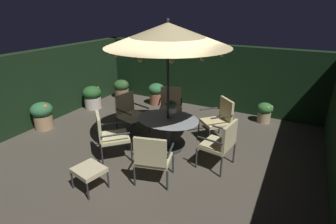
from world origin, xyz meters
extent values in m
cube|color=#4B4439|center=(0.00, 0.00, -0.01)|extent=(7.53, 6.48, 0.02)
cube|color=black|center=(0.00, 3.09, 0.99)|extent=(7.53, 0.30, 1.99)
cube|color=black|center=(-3.61, 0.00, 0.99)|extent=(0.30, 6.48, 1.99)
cylinder|color=#2C2D2E|center=(0.23, -0.01, 0.01)|extent=(0.67, 0.67, 0.03)
cylinder|color=#2C2D2E|center=(0.23, -0.01, 0.36)|extent=(0.09, 0.09, 0.72)
ellipsoid|color=gray|center=(0.23, -0.01, 0.73)|extent=(1.41, 1.13, 0.03)
cylinder|color=#2C2B2F|center=(0.23, -0.01, 1.24)|extent=(0.06, 0.06, 2.47)
cone|color=#CDB880|center=(0.23, -0.01, 2.54)|extent=(2.55, 2.55, 0.46)
sphere|color=#2C2B2F|center=(0.23, -0.01, 2.81)|extent=(0.07, 0.07, 0.07)
sphere|color=#F9DB8C|center=(1.33, 0.02, 2.24)|extent=(0.08, 0.08, 0.08)
sphere|color=#F9DB8C|center=(1.16, 0.57, 2.24)|extent=(0.08, 0.08, 0.08)
sphere|color=#F9DB8C|center=(0.73, 0.97, 2.24)|extent=(0.08, 0.08, 0.08)
sphere|color=#F9DB8C|center=(0.22, 1.09, 2.24)|extent=(0.08, 0.08, 0.08)
sphere|color=#F9DB8C|center=(-0.36, 0.92, 2.24)|extent=(0.08, 0.08, 0.08)
sphere|color=#F9DB8C|center=(-0.73, 0.53, 2.24)|extent=(0.08, 0.08, 0.08)
sphere|color=#F9DB8C|center=(-0.88, -0.06, 2.24)|extent=(0.08, 0.08, 0.08)
sphere|color=#F9DB8C|center=(-0.72, -0.59, 2.24)|extent=(0.08, 0.08, 0.08)
sphere|color=#F9DB8C|center=(-0.34, -0.96, 2.24)|extent=(0.08, 0.08, 0.08)
sphere|color=#F9DB8C|center=(0.28, -1.12, 2.24)|extent=(0.08, 0.08, 0.08)
sphere|color=#F9DB8C|center=(0.79, -0.96, 2.24)|extent=(0.08, 0.08, 0.08)
sphere|color=#F9DB8C|center=(1.17, -0.58, 2.24)|extent=(0.08, 0.08, 0.08)
cylinder|color=silver|center=(0.24, 0.10, 0.81)|extent=(0.11, 0.11, 0.12)
cylinder|color=beige|center=(0.24, 0.10, 0.93)|extent=(0.24, 0.24, 0.11)
ellipsoid|color=#35733E|center=(0.24, 0.10, 1.04)|extent=(0.25, 0.25, 0.15)
sphere|color=#A73181|center=(0.24, 0.10, 1.10)|extent=(0.09, 0.09, 0.09)
cylinder|color=#2C3031|center=(1.10, -0.45, 0.22)|extent=(0.04, 0.04, 0.44)
cylinder|color=#2C3031|center=(1.19, 0.16, 0.22)|extent=(0.04, 0.04, 0.44)
cylinder|color=#2C3031|center=(1.64, -0.53, 0.22)|extent=(0.04, 0.04, 0.44)
cylinder|color=#2C3031|center=(1.73, 0.08, 0.22)|extent=(0.04, 0.04, 0.44)
cube|color=beige|center=(1.41, -0.19, 0.47)|extent=(0.61, 0.67, 0.07)
cube|color=beige|center=(1.67, -0.22, 0.76)|extent=(0.14, 0.59, 0.50)
cylinder|color=#2C3031|center=(1.37, -0.49, 0.71)|extent=(0.52, 0.11, 0.04)
cylinder|color=#2C3031|center=(1.46, 0.12, 0.71)|extent=(0.52, 0.11, 0.04)
cylinder|color=#2C2C2D|center=(1.05, 0.46, 0.22)|extent=(0.04, 0.04, 0.44)
cylinder|color=#2C2C2D|center=(0.64, 0.84, 0.22)|extent=(0.04, 0.04, 0.44)
cylinder|color=#2C2C2D|center=(1.45, 0.88, 0.22)|extent=(0.04, 0.04, 0.44)
cylinder|color=#2C2C2D|center=(1.04, 1.26, 0.22)|extent=(0.04, 0.04, 0.44)
cube|color=beige|center=(1.05, 0.86, 0.47)|extent=(0.79, 0.79, 0.07)
cube|color=beige|center=(1.24, 1.06, 0.77)|extent=(0.43, 0.41, 0.52)
cylinder|color=#2C2C2D|center=(1.25, 0.67, 0.73)|extent=(0.41, 0.43, 0.04)
cylinder|color=#2C2C2D|center=(0.84, 1.05, 0.73)|extent=(0.41, 0.43, 0.04)
cylinder|color=#293230|center=(0.11, 0.95, 0.23)|extent=(0.04, 0.04, 0.46)
cylinder|color=#293230|center=(-0.42, 0.71, 0.23)|extent=(0.04, 0.04, 0.46)
cylinder|color=#293230|center=(-0.12, 1.45, 0.23)|extent=(0.04, 0.04, 0.46)
cylinder|color=#293230|center=(-0.65, 1.21, 0.23)|extent=(0.04, 0.04, 0.46)
cube|color=beige|center=(-0.27, 1.08, 0.49)|extent=(0.74, 0.73, 0.07)
cube|color=beige|center=(-0.38, 1.32, 0.78)|extent=(0.53, 0.28, 0.51)
cylinder|color=#293230|center=(-0.01, 1.20, 0.71)|extent=(0.25, 0.50, 0.04)
cylinder|color=#293230|center=(-0.53, 0.96, 0.71)|extent=(0.25, 0.50, 0.04)
cylinder|color=#2E2D30|center=(-0.58, 0.49, 0.21)|extent=(0.04, 0.04, 0.43)
cylinder|color=#2E2D30|center=(-0.72, -0.08, 0.21)|extent=(0.04, 0.04, 0.43)
cylinder|color=#2E2D30|center=(-1.15, 0.63, 0.21)|extent=(0.04, 0.04, 0.43)
cylinder|color=#2E2D30|center=(-1.30, 0.07, 0.21)|extent=(0.04, 0.04, 0.43)
cube|color=beige|center=(-0.94, 0.28, 0.46)|extent=(0.70, 0.69, 0.07)
cube|color=beige|center=(-1.21, 0.35, 0.75)|extent=(0.19, 0.55, 0.50)
cylinder|color=#2E2D30|center=(-0.87, 0.56, 0.67)|extent=(0.56, 0.17, 0.04)
cylinder|color=#2E2D30|center=(-1.01, 0.00, 0.67)|extent=(0.56, 0.17, 0.04)
cylinder|color=#29282E|center=(-0.61, -0.45, 0.22)|extent=(0.04, 0.04, 0.44)
cylinder|color=#29282E|center=(-0.18, -0.87, 0.22)|extent=(0.04, 0.04, 0.44)
cylinder|color=#29282E|center=(-1.03, -0.89, 0.22)|extent=(0.04, 0.04, 0.44)
cylinder|color=#29282E|center=(-0.60, -1.30, 0.22)|extent=(0.04, 0.04, 0.44)
cube|color=beige|center=(-0.61, -0.88, 0.48)|extent=(0.83, 0.83, 0.07)
cube|color=beige|center=(-0.81, -1.08, 0.77)|extent=(0.45, 0.44, 0.51)
cylinder|color=#29282E|center=(-0.82, -0.67, 0.68)|extent=(0.43, 0.44, 0.04)
cylinder|color=#29282E|center=(-0.39, -1.08, 0.68)|extent=(0.43, 0.44, 0.04)
cylinder|color=#292F2D|center=(0.18, -0.99, 0.20)|extent=(0.04, 0.04, 0.40)
cylinder|color=#292F2D|center=(0.77, -0.83, 0.20)|extent=(0.04, 0.04, 0.40)
cylinder|color=#292F2D|center=(0.32, -1.51, 0.20)|extent=(0.04, 0.04, 0.40)
cylinder|color=#292F2D|center=(0.91, -1.35, 0.20)|extent=(0.04, 0.04, 0.40)
cube|color=#CCC48C|center=(0.55, -1.17, 0.44)|extent=(0.71, 0.67, 0.07)
cube|color=#CCC48C|center=(0.61, -1.42, 0.73)|extent=(0.58, 0.21, 0.52)
cylinder|color=#292F2D|center=(0.25, -1.25, 0.66)|extent=(0.17, 0.51, 0.04)
cylinder|color=#292F2D|center=(0.84, -1.09, 0.66)|extent=(0.17, 0.51, 0.04)
cylinder|color=#2C2B30|center=(-0.53, -1.68, 0.17)|extent=(0.03, 0.03, 0.34)
cylinder|color=#2C2B30|center=(-0.06, -1.78, 0.17)|extent=(0.03, 0.03, 0.34)
cylinder|color=#2C2B30|center=(-0.62, -2.09, 0.17)|extent=(0.03, 0.03, 0.34)
cylinder|color=#2C2B30|center=(-0.15, -2.19, 0.17)|extent=(0.03, 0.03, 0.34)
cube|color=beige|center=(-0.34, -1.94, 0.38)|extent=(0.59, 0.55, 0.08)
cylinder|color=#8E654E|center=(-2.94, 2.47, 0.15)|extent=(0.50, 0.50, 0.30)
ellipsoid|color=#2A5224|center=(-2.94, 2.47, 0.44)|extent=(0.54, 0.54, 0.38)
sphere|color=#BE3577|center=(-2.78, 2.43, 0.54)|extent=(0.10, 0.10, 0.10)
sphere|color=#A9468A|center=(-3.06, 2.59, 0.51)|extent=(0.07, 0.07, 0.07)
sphere|color=#BD2E89|center=(-2.98, 2.33, 0.48)|extent=(0.07, 0.07, 0.07)
cylinder|color=#A35F47|center=(-1.48, 2.42, 0.19)|extent=(0.45, 0.45, 0.38)
ellipsoid|color=#2F6C3C|center=(-1.48, 2.42, 0.53)|extent=(0.52, 0.52, 0.37)
sphere|color=orange|center=(-1.36, 2.41, 0.55)|extent=(0.11, 0.11, 0.11)
sphere|color=orange|center=(-1.57, 2.59, 0.54)|extent=(0.09, 0.09, 0.09)
sphere|color=#F08A41|center=(-1.52, 2.29, 0.62)|extent=(0.10, 0.10, 0.10)
cylinder|color=tan|center=(-3.21, -0.61, 0.19)|extent=(0.47, 0.47, 0.38)
ellipsoid|color=#316C41|center=(-3.21, -0.61, 0.53)|extent=(0.56, 0.56, 0.39)
sphere|color=orange|center=(-3.03, -0.61, 0.66)|extent=(0.11, 0.11, 0.11)
sphere|color=orange|center=(-3.16, -0.40, 0.56)|extent=(0.10, 0.10, 0.10)
sphere|color=orange|center=(-3.25, -0.47, 0.62)|extent=(0.08, 0.08, 0.08)
sphere|color=orange|center=(-3.43, -0.63, 0.55)|extent=(0.10, 0.10, 0.10)
sphere|color=orange|center=(-3.25, -0.76, 0.55)|extent=(0.10, 0.10, 0.10)
sphere|color=#DB8046|center=(-3.10, -0.73, 0.56)|extent=(0.10, 0.10, 0.10)
cylinder|color=tan|center=(1.94, 2.54, 0.15)|extent=(0.35, 0.35, 0.30)
ellipsoid|color=#306B32|center=(1.94, 2.54, 0.42)|extent=(0.43, 0.43, 0.30)
sphere|color=orange|center=(2.09, 2.55, 0.48)|extent=(0.10, 0.10, 0.10)
sphere|color=orange|center=(2.00, 2.66, 0.43)|extent=(0.06, 0.06, 0.06)
sphere|color=orange|center=(1.80, 2.65, 0.44)|extent=(0.06, 0.06, 0.06)
sphere|color=orange|center=(1.85, 2.46, 0.43)|extent=(0.09, 0.09, 0.09)
sphere|color=orange|center=(2.03, 2.41, 0.50)|extent=(0.07, 0.07, 0.07)
cylinder|color=beige|center=(-3.10, 1.16, 0.18)|extent=(0.52, 0.52, 0.36)
ellipsoid|color=#285927|center=(-3.10, 1.16, 0.51)|extent=(0.58, 0.58, 0.40)
sphere|color=orange|center=(-2.96, 1.17, 0.62)|extent=(0.10, 0.10, 0.10)
sphere|color=orange|center=(-3.02, 1.38, 0.64)|extent=(0.06, 0.06, 0.06)
sphere|color=orange|center=(-3.23, 1.21, 0.60)|extent=(0.07, 0.07, 0.07)
sphere|color=orange|center=(-3.19, 1.07, 0.56)|extent=(0.08, 0.08, 0.08)
sphere|color=orange|center=(-3.02, 1.00, 0.61)|extent=(0.10, 0.10, 0.10)
camera|label=1|loc=(2.70, -4.75, 3.07)|focal=28.14mm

